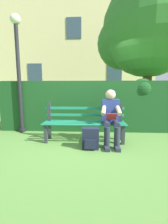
# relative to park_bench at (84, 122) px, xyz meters

# --- Properties ---
(ground) EXTENTS (60.00, 60.00, 0.00)m
(ground) POSITION_rel_park_bench_xyz_m (0.00, 0.06, -0.43)
(ground) COLOR #517F38
(park_bench) EXTENTS (1.85, 0.47, 0.87)m
(park_bench) POSITION_rel_park_bench_xyz_m (0.00, 0.00, 0.00)
(park_bench) COLOR #2D3338
(park_bench) RESTS_ON ground
(person_seated) EXTENTS (0.44, 0.73, 1.17)m
(person_seated) POSITION_rel_park_bench_xyz_m (-0.57, 0.16, 0.19)
(person_seated) COLOR navy
(person_seated) RESTS_ON ground
(hedge_backdrop) EXTENTS (4.97, 0.69, 1.47)m
(hedge_backdrop) POSITION_rel_park_bench_xyz_m (-0.08, -1.02, 0.30)
(hedge_backdrop) COLOR #19471E
(hedge_backdrop) RESTS_ON ground
(tree) EXTENTS (3.26, 3.10, 4.69)m
(tree) POSITION_rel_park_bench_xyz_m (-1.93, -2.11, 2.65)
(tree) COLOR brown
(tree) RESTS_ON ground
(building_facade) EXTENTS (9.97, 3.17, 7.76)m
(building_facade) POSITION_rel_park_bench_xyz_m (0.94, -7.89, 3.45)
(building_facade) COLOR beige
(building_facade) RESTS_ON ground
(backpack) EXTENTS (0.33, 0.26, 0.43)m
(backpack) POSITION_rel_park_bench_xyz_m (-0.15, 0.49, -0.22)
(backpack) COLOR #191E33
(backpack) RESTS_ON ground
(lamp_post) EXTENTS (0.26, 0.26, 3.06)m
(lamp_post) POSITION_rel_park_bench_xyz_m (1.78, -0.64, 1.44)
(lamp_post) COLOR black
(lamp_post) RESTS_ON ground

